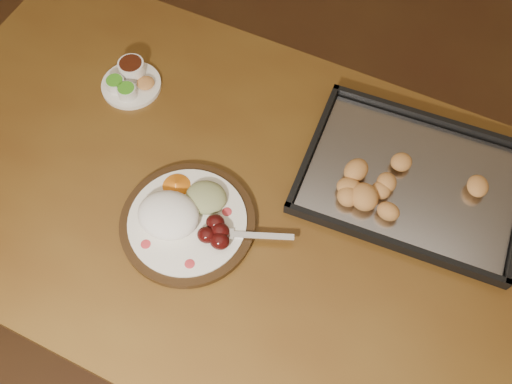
% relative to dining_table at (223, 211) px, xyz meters
% --- Properties ---
extents(ground, '(4.00, 4.00, 0.00)m').
position_rel_dining_table_xyz_m(ground, '(-0.19, -0.20, -0.65)').
color(ground, '#52381C').
rests_on(ground, ground).
extents(dining_table, '(1.60, 1.08, 0.75)m').
position_rel_dining_table_xyz_m(dining_table, '(0.00, 0.00, 0.00)').
color(dining_table, brown).
rests_on(dining_table, ground).
extents(dinner_plate, '(0.37, 0.29, 0.07)m').
position_rel_dining_table_xyz_m(dinner_plate, '(-0.04, -0.10, 0.12)').
color(dinner_plate, black).
rests_on(dinner_plate, dining_table).
extents(condiment_saucer, '(0.15, 0.15, 0.05)m').
position_rel_dining_table_xyz_m(condiment_saucer, '(-0.31, 0.21, 0.11)').
color(condiment_saucer, white).
rests_on(condiment_saucer, dining_table).
extents(baking_tray, '(0.50, 0.38, 0.05)m').
position_rel_dining_table_xyz_m(baking_tray, '(0.40, 0.16, 0.11)').
color(baking_tray, black).
rests_on(baking_tray, dining_table).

